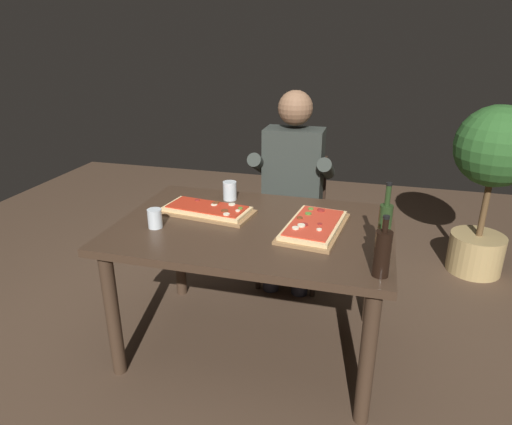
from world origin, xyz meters
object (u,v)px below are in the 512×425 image
dining_table (254,242)px  tumbler_near_camera (155,220)px  pizza_rectangular_front (207,210)px  oil_bottle_amber (382,253)px  potted_plant_corner (492,169)px  pizza_rectangular_left (314,226)px  seated_diner (292,183)px  tumbler_far_side (230,191)px  wine_bottle_dark (384,230)px  diner_chair (294,212)px

dining_table → tumbler_near_camera: 0.52m
pizza_rectangular_front → oil_bottle_amber: 1.03m
pizza_rectangular_front → potted_plant_corner: potted_plant_corner is taller
pizza_rectangular_front → pizza_rectangular_left: (0.59, -0.07, 0.00)m
pizza_rectangular_front → dining_table: bearing=-17.3°
seated_diner → potted_plant_corner: 1.40m
tumbler_far_side → potted_plant_corner: potted_plant_corner is taller
dining_table → tumbler_far_side: bearing=125.3°
tumbler_far_side → seated_diner: bearing=53.8°
wine_bottle_dark → seated_diner: size_ratio=0.26×
pizza_rectangular_left → tumbler_far_side: 0.63m
pizza_rectangular_front → seated_diner: 0.73m
pizza_rectangular_front → wine_bottle_dark: size_ratio=1.52×
tumbler_near_camera → seated_diner: (0.53, 0.89, -0.04)m
dining_table → pizza_rectangular_front: bearing=162.7°
seated_diner → potted_plant_corner: bearing=21.9°
tumbler_far_side → seated_diner: seated_diner is taller
dining_table → potted_plant_corner: bearing=42.8°
wine_bottle_dark → oil_bottle_amber: 0.16m
pizza_rectangular_left → oil_bottle_amber: 0.51m
tumbler_near_camera → pizza_rectangular_left: bearing=13.0°
diner_chair → seated_diner: 0.28m
tumbler_far_side → potted_plant_corner: 1.84m
oil_bottle_amber → seated_diner: 1.24m
dining_table → oil_bottle_amber: oil_bottle_amber is taller
tumbler_near_camera → potted_plant_corner: potted_plant_corner is taller
tumbler_near_camera → diner_chair: 1.18m
wine_bottle_dark → seated_diner: bearing=121.6°
wine_bottle_dark → diner_chair: size_ratio=0.40×
pizza_rectangular_left → diner_chair: (-0.25, 0.83, -0.27)m
diner_chair → tumbler_far_side: bearing=-119.5°
seated_diner → pizza_rectangular_left: bearing=-70.8°
pizza_rectangular_front → tumbler_near_camera: (-0.19, -0.25, 0.02)m
tumbler_far_side → potted_plant_corner: bearing=30.1°
tumbler_near_camera → diner_chair: bearing=62.4°
pizza_rectangular_front → pizza_rectangular_left: size_ratio=1.03×
dining_table → diner_chair: 0.87m
wine_bottle_dark → pizza_rectangular_left: bearing=145.7°
diner_chair → seated_diner: bearing=-90.0°
seated_diner → oil_bottle_amber: bearing=-62.4°
pizza_rectangular_front → diner_chair: (0.34, 0.77, -0.27)m
tumbler_far_side → diner_chair: diner_chair is taller
diner_chair → potted_plant_corner: 1.39m
oil_bottle_amber → seated_diner: (-0.57, 1.10, -0.10)m
pizza_rectangular_left → seated_diner: 0.76m
oil_bottle_amber → tumbler_near_camera: oil_bottle_amber is taller
pizza_rectangular_left → pizza_rectangular_front: bearing=173.5°
pizza_rectangular_left → potted_plant_corner: size_ratio=0.42×
pizza_rectangular_left → tumbler_near_camera: size_ratio=5.24×
tumbler_near_camera → potted_plant_corner: 2.31m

